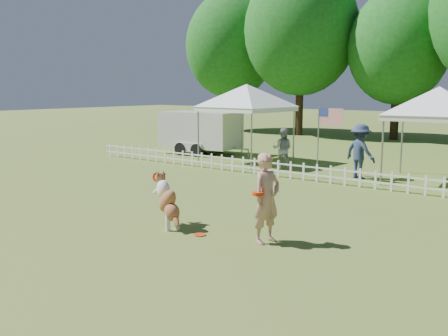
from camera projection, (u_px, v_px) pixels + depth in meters
name	position (u px, v px, depth m)	size (l,w,h in m)	color
ground	(180.00, 230.00, 11.00)	(120.00, 120.00, 0.00)	#47621F
picket_fence	(324.00, 174.00, 16.43)	(22.00, 0.08, 0.60)	white
handler	(267.00, 198.00, 9.96)	(0.66, 0.44, 1.82)	tan
dog	(168.00, 201.00, 11.09)	(1.16, 0.39, 1.20)	brown
frisbee_on_turf	(200.00, 235.00, 10.59)	(0.25, 0.25, 0.02)	red
canopy_tent_left	(246.00, 124.00, 20.80)	(3.09, 3.09, 3.19)	white
canopy_tent_right	(436.00, 136.00, 16.27)	(2.98, 2.98, 3.08)	white
cargo_trailer	(200.00, 132.00, 23.66)	(4.63, 2.04, 2.04)	silver
flag_pole	(318.00, 143.00, 17.14)	(0.95, 0.10, 2.49)	gray
spectator_a	(283.00, 149.00, 19.11)	(0.77, 0.60, 1.59)	#9B9BA0
spectator_b	(360.00, 151.00, 17.17)	(1.22, 0.70, 1.88)	navy
tree_far_left	(231.00, 55.00, 36.38)	(6.60, 6.60, 11.00)	#175117
tree_left	(301.00, 43.00, 32.30)	(7.40, 7.40, 12.00)	#175117
tree_center_left	(398.00, 58.00, 29.65)	(6.00, 6.00, 9.80)	#175117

